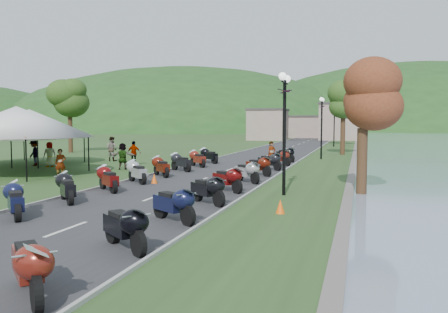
% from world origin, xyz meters
% --- Properties ---
extents(road, '(7.00, 120.00, 0.02)m').
position_xyz_m(road, '(0.00, 40.00, 0.01)').
color(road, '#313133').
rests_on(road, ground).
extents(hills_backdrop, '(360.00, 120.00, 76.00)m').
position_xyz_m(hills_backdrop, '(0.00, 200.00, 0.00)').
color(hills_backdrop, '#285621').
rests_on(hills_backdrop, ground).
extents(far_building, '(18.00, 16.00, 5.00)m').
position_xyz_m(far_building, '(-2.00, 85.00, 2.50)').
color(far_building, gray).
rests_on(far_building, ground).
extents(moto_row_left, '(2.60, 35.22, 1.10)m').
position_xyz_m(moto_row_left, '(-2.65, 15.48, 0.55)').
color(moto_row_left, '#331411').
rests_on(moto_row_left, ground).
extents(moto_row_right, '(2.60, 38.46, 1.10)m').
position_xyz_m(moto_row_right, '(2.52, 16.74, 0.55)').
color(moto_row_right, '#331411').
rests_on(moto_row_right, ground).
extents(vendor_tent_main, '(5.82, 5.82, 4.00)m').
position_xyz_m(vendor_tent_main, '(-11.31, 21.77, 2.00)').
color(vendor_tent_main, silver).
rests_on(vendor_tent_main, ground).
extents(vendor_tent_side, '(5.53, 5.53, 4.00)m').
position_xyz_m(vendor_tent_side, '(-15.25, 27.87, 2.00)').
color(vendor_tent_side, silver).
rests_on(vendor_tent_side, ground).
extents(tree_lakeside, '(2.31, 2.31, 6.40)m').
position_xyz_m(tree_lakeside, '(8.13, 19.39, 3.20)').
color(tree_lakeside, '#375D1F').
rests_on(tree_lakeside, ground).
extents(pedestrian_a, '(0.72, 0.65, 1.60)m').
position_xyz_m(pedestrian_a, '(-7.84, 20.95, 0.00)').
color(pedestrian_a, slate).
rests_on(pedestrian_a, ground).
extents(pedestrian_b, '(1.01, 0.67, 1.92)m').
position_xyz_m(pedestrian_b, '(-10.70, 31.67, 0.00)').
color(pedestrian_b, slate).
rests_on(pedestrian_b, ground).
extents(pedestrian_c, '(0.78, 1.26, 1.81)m').
position_xyz_m(pedestrian_c, '(-13.90, 26.54, 0.00)').
color(pedestrian_c, slate).
rests_on(pedestrian_c, ground).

